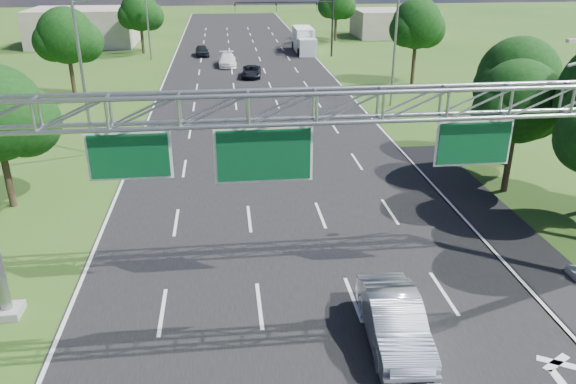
{
  "coord_description": "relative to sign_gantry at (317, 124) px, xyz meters",
  "views": [
    {
      "loc": [
        -2.76,
        -6.21,
        12.28
      ],
      "look_at": [
        -0.37,
        14.55,
        3.3
      ],
      "focal_mm": 35.0,
      "sensor_mm": 36.0,
      "label": 1
    }
  ],
  "objects": [
    {
      "name": "ground",
      "position": [
        -0.33,
        18.0,
        -6.89
      ],
      "size": [
        220.0,
        220.0,
        0.0
      ],
      "primitive_type": "plane",
      "color": "#284D17",
      "rests_on": "ground"
    },
    {
      "name": "road",
      "position": [
        -0.33,
        18.0,
        -6.89
      ],
      "size": [
        18.0,
        180.0,
        0.02
      ],
      "primitive_type": "cube",
      "color": "black",
      "rests_on": "ground"
    },
    {
      "name": "road_flare",
      "position": [
        9.87,
        2.0,
        -6.89
      ],
      "size": [
        3.0,
        30.0,
        0.02
      ],
      "primitive_type": "cube",
      "color": "black",
      "rests_on": "ground"
    },
    {
      "name": "sign_gantry",
      "position": [
        0.0,
        0.0,
        0.0
      ],
      "size": [
        23.5,
        1.0,
        9.56
      ],
      "color": "gray",
      "rests_on": "ground"
    },
    {
      "name": "traffic_signal",
      "position": [
        7.15,
        53.0,
        -1.72
      ],
      "size": [
        12.21,
        0.24,
        7.0
      ],
      "color": "black",
      "rests_on": "ground"
    },
    {
      "name": "streetlight_l_near",
      "position": [
        -11.63,
        18.0,
        -1.31
      ],
      "size": [
        2.97,
        0.22,
        10.16
      ],
      "color": "gray",
      "rests_on": "ground"
    },
    {
      "name": "streetlight_l_far",
      "position": [
        -11.63,
        53.0,
        -1.31
      ],
      "size": [
        2.97,
        0.22,
        10.16
      ],
      "color": "gray",
      "rests_on": "ground"
    },
    {
      "name": "streetlight_r_mid",
      "position": [
        10.97,
        28.0,
        -1.31
      ],
      "size": [
        2.97,
        0.22,
        10.16
      ],
      "color": "gray",
      "rests_on": "ground"
    },
    {
      "name": "tree_verge_lb",
      "position": [
        -16.25,
        33.04,
        -1.48
      ],
      "size": [
        5.76,
        4.8,
        8.06
      ],
      "color": "#2D2116",
      "rests_on": "ground"
    },
    {
      "name": "tree_verge_lc",
      "position": [
        -13.25,
        58.04,
        -1.92
      ],
      "size": [
        5.76,
        4.8,
        7.62
      ],
      "color": "#2D2116",
      "rests_on": "ground"
    },
    {
      "name": "tree_verge_rd",
      "position": [
        15.75,
        36.04,
        -1.26
      ],
      "size": [
        5.76,
        4.8,
        8.28
      ],
      "color": "#2D2116",
      "rests_on": "ground"
    },
    {
      "name": "tree_verge_re",
      "position": [
        13.75,
        66.04,
        -1.7
      ],
      "size": [
        5.76,
        4.8,
        7.84
      ],
      "color": "#2D2116",
      "rests_on": "ground"
    },
    {
      "name": "building_left",
      "position": [
        -22.33,
        66.0,
        -4.39
      ],
      "size": [
        14.0,
        10.0,
        5.0
      ],
      "primitive_type": "cube",
      "color": "gray",
      "rests_on": "ground"
    },
    {
      "name": "building_right",
      "position": [
        23.67,
        70.0,
        -4.89
      ],
      "size": [
        12.0,
        9.0,
        4.0
      ],
      "primitive_type": "cube",
      "color": "gray",
      "rests_on": "ground"
    },
    {
      "name": "silver_sedan",
      "position": [
        2.26,
        -3.09,
        -6.05
      ],
      "size": [
        2.06,
        5.18,
        1.68
      ],
      "primitive_type": "imported",
      "rotation": [
        0.0,
        0.0,
        -0.06
      ],
      "color": "#B2B7BF",
      "rests_on": "ground"
    },
    {
      "name": "car_queue_a",
      "position": [
        -2.57,
        47.84,
        -6.18
      ],
      "size": [
        2.05,
        4.94,
        1.43
      ],
      "primitive_type": "imported",
      "rotation": [
        0.0,
        0.0,
        0.01
      ],
      "color": "white",
      "rests_on": "ground"
    },
    {
      "name": "car_queue_b",
      "position": [
        -0.14,
        41.28,
        -6.3
      ],
      "size": [
        2.33,
        4.42,
        1.19
      ],
      "primitive_type": "imported",
      "rotation": [
        0.0,
        0.0,
        -0.09
      ],
      "color": "black",
      "rests_on": "ground"
    },
    {
      "name": "car_queue_c",
      "position": [
        -5.63,
        55.1,
        -6.22
      ],
      "size": [
        1.96,
        4.05,
        1.33
      ],
      "primitive_type": "imported",
      "rotation": [
        0.0,
        0.0,
        0.1
      ],
      "color": "black",
      "rests_on": "ground"
    },
    {
      "name": "box_truck",
      "position": [
        7.67,
        56.73,
        -5.42
      ],
      "size": [
        2.48,
        8.1,
        3.06
      ],
      "rotation": [
        0.0,
        0.0,
        -0.02
      ],
      "color": "white",
      "rests_on": "ground"
    }
  ]
}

